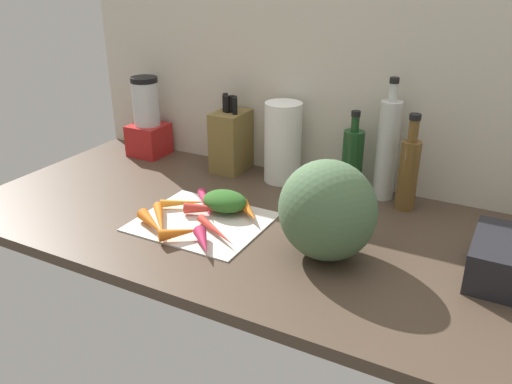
# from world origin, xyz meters

# --- Properties ---
(ground_plane) EXTENTS (1.70, 0.80, 0.03)m
(ground_plane) POSITION_xyz_m (0.00, 0.00, -0.01)
(ground_plane) COLOR #47382B
(wall_back) EXTENTS (1.70, 0.03, 0.60)m
(wall_back) POSITION_xyz_m (0.00, 0.39, 0.30)
(wall_back) COLOR beige
(wall_back) RESTS_ON ground_plane
(cutting_board) EXTENTS (0.34, 0.30, 0.01)m
(cutting_board) POSITION_xyz_m (-0.14, -0.08, 0.00)
(cutting_board) COLOR beige
(cutting_board) RESTS_ON ground_plane
(carrot_0) EXTENTS (0.10, 0.11, 0.03)m
(carrot_0) POSITION_xyz_m (-0.13, -0.19, 0.02)
(carrot_0) COLOR orange
(carrot_0) RESTS_ON cutting_board
(carrot_1) EXTENTS (0.13, 0.09, 0.02)m
(carrot_1) POSITION_xyz_m (-0.23, -0.04, 0.02)
(carrot_1) COLOR orange
(carrot_1) RESTS_ON cutting_board
(carrot_2) EXTENTS (0.17, 0.11, 0.02)m
(carrot_2) POSITION_xyz_m (-0.06, -0.14, 0.02)
(carrot_2) COLOR red
(carrot_2) RESTS_ON cutting_board
(carrot_3) EXTENTS (0.11, 0.10, 0.03)m
(carrot_3) POSITION_xyz_m (-0.03, -0.01, 0.02)
(carrot_3) COLOR orange
(carrot_3) RESTS_ON cutting_board
(carrot_4) EXTENTS (0.13, 0.14, 0.03)m
(carrot_4) POSITION_xyz_m (-0.17, -0.01, 0.02)
(carrot_4) COLOR #B2264C
(carrot_4) RESTS_ON cutting_board
(carrot_5) EXTENTS (0.14, 0.15, 0.03)m
(carrot_5) POSITION_xyz_m (-0.22, -0.16, 0.02)
(carrot_5) COLOR orange
(carrot_5) RESTS_ON cutting_board
(carrot_6) EXTENTS (0.13, 0.09, 0.03)m
(carrot_6) POSITION_xyz_m (-0.23, -0.19, 0.02)
(carrot_6) COLOR orange
(carrot_6) RESTS_ON cutting_board
(carrot_7) EXTENTS (0.10, 0.11, 0.03)m
(carrot_7) POSITION_xyz_m (-0.05, -0.21, 0.03)
(carrot_7) COLOR #B2264C
(carrot_7) RESTS_ON cutting_board
(carrot_8) EXTENTS (0.15, 0.09, 0.03)m
(carrot_8) POSITION_xyz_m (-0.14, -0.04, 0.02)
(carrot_8) COLOR red
(carrot_8) RESTS_ON cutting_board
(carrot_greens_pile) EXTENTS (0.13, 0.10, 0.06)m
(carrot_greens_pile) POSITION_xyz_m (-0.11, -0.00, 0.04)
(carrot_greens_pile) COLOR #2D6023
(carrot_greens_pile) RESTS_ON cutting_board
(winter_squash) EXTENTS (0.24, 0.21, 0.25)m
(winter_squash) POSITION_xyz_m (0.22, -0.09, 0.12)
(winter_squash) COLOR #4C6B47
(winter_squash) RESTS_ON ground_plane
(knife_block) EXTENTS (0.10, 0.14, 0.26)m
(knife_block) POSITION_xyz_m (-0.27, 0.30, 0.11)
(knife_block) COLOR brown
(knife_block) RESTS_ON ground_plane
(blender_appliance) EXTENTS (0.12, 0.12, 0.29)m
(blender_appliance) POSITION_xyz_m (-0.61, 0.29, 0.12)
(blender_appliance) COLOR red
(blender_appliance) RESTS_ON ground_plane
(paper_towel_roll) EXTENTS (0.12, 0.12, 0.26)m
(paper_towel_roll) POSITION_xyz_m (-0.08, 0.30, 0.13)
(paper_towel_roll) COLOR white
(paper_towel_roll) RESTS_ON ground_plane
(bottle_0) EXTENTS (0.06, 0.06, 0.26)m
(bottle_0) POSITION_xyz_m (0.15, 0.30, 0.10)
(bottle_0) COLOR #19421E
(bottle_0) RESTS_ON ground_plane
(bottle_1) EXTENTS (0.06, 0.06, 0.36)m
(bottle_1) POSITION_xyz_m (0.25, 0.32, 0.15)
(bottle_1) COLOR silver
(bottle_1) RESTS_ON ground_plane
(bottle_2) EXTENTS (0.06, 0.06, 0.28)m
(bottle_2) POSITION_xyz_m (0.33, 0.27, 0.11)
(bottle_2) COLOR brown
(bottle_2) RESTS_ON ground_plane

